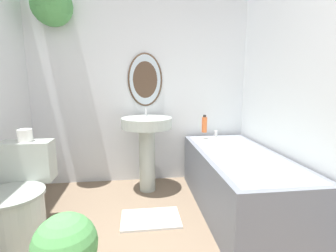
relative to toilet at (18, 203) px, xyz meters
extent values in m
cube|color=silver|center=(0.95, 1.09, 0.91)|extent=(2.59, 0.06, 2.40)
ellipsoid|color=#4C3828|center=(0.99, 1.05, 0.92)|extent=(0.40, 0.02, 0.61)
ellipsoid|color=silver|center=(0.99, 1.04, 0.92)|extent=(0.36, 0.01, 0.57)
sphere|color=#4C934C|center=(0.07, 0.94, 1.65)|extent=(0.41, 0.41, 0.41)
cube|color=silver|center=(2.22, -0.24, 0.91)|extent=(0.06, 2.73, 2.40)
cylinder|color=#B2BCB2|center=(0.00, -0.08, -0.10)|extent=(0.41, 0.41, 0.39)
cylinder|color=#97A097|center=(0.00, -0.08, 0.11)|extent=(0.44, 0.44, 0.02)
cube|color=#B2BCB2|center=(0.00, 0.22, 0.26)|extent=(0.40, 0.19, 0.33)
cylinder|color=#B2BCB2|center=(0.99, 0.75, 0.06)|extent=(0.18, 0.18, 0.70)
cylinder|color=#B2BCB2|center=(0.99, 0.75, 0.47)|extent=(0.54, 0.54, 0.11)
cylinder|color=silver|center=(0.99, 0.90, 0.57)|extent=(0.02, 0.02, 0.10)
cube|color=slate|center=(1.82, 0.23, -0.02)|extent=(0.71, 1.57, 0.54)
cube|color=#B2BCB2|center=(1.82, 0.23, 0.23)|extent=(0.61, 1.47, 0.04)
cylinder|color=silver|center=(1.82, 0.91, 0.29)|extent=(0.04, 0.04, 0.08)
cylinder|color=#DB6633|center=(1.65, 0.84, 0.42)|extent=(0.06, 0.06, 0.17)
cylinder|color=black|center=(1.65, 0.84, 0.51)|extent=(0.03, 0.03, 0.02)
sphere|color=#4C934C|center=(0.50, -0.56, 0.02)|extent=(0.35, 0.35, 0.35)
cube|color=silver|center=(0.99, 0.14, -0.28)|extent=(0.51, 0.33, 0.02)
cylinder|color=white|center=(0.00, 0.22, 0.47)|extent=(0.11, 0.11, 0.10)
camera|label=1|loc=(0.90, -1.81, 0.88)|focal=26.00mm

